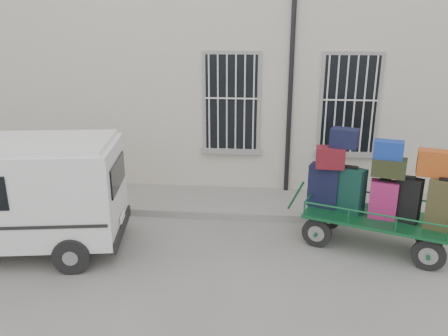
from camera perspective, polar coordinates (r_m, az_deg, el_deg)
ground at (r=8.18m, az=1.98°, el=-10.82°), size 80.00×80.00×0.00m
building at (r=12.70m, az=3.81°, el=13.64°), size 24.00×5.15×6.00m
sidewalk at (r=10.13m, az=2.81°, el=-4.49°), size 24.00×1.70×0.15m
luggage_cart at (r=8.35m, az=19.07°, el=-3.12°), size 2.92×1.91×2.19m
van at (r=8.65m, az=-26.94°, el=-2.57°), size 4.34×2.38×2.08m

